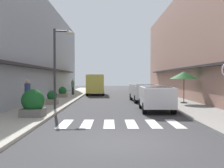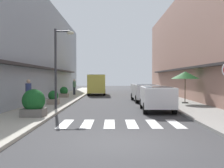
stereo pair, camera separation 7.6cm
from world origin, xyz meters
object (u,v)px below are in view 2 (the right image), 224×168
at_px(parked_car_near, 156,96).
at_px(planter_far, 63,92).
at_px(planter_midblock, 52,98).
at_px(cafe_umbrella, 184,75).
at_px(street_lamp, 58,59).
at_px(delivery_van, 96,83).
at_px(pedestrian_walking_near, 27,94).
at_px(pedestrian_walking_far, 73,87).
at_px(parked_car_mid, 143,91).
at_px(planter_corner, 33,103).

distance_m(parked_car_near, planter_far, 12.11).
height_order(parked_car_near, planter_midblock, parked_car_near).
height_order(parked_car_near, cafe_umbrella, cafe_umbrella).
distance_m(parked_car_near, street_lamp, 6.27).
relative_size(delivery_van, planter_midblock, 5.60).
bearing_deg(pedestrian_walking_near, parked_car_near, -39.34).
relative_size(delivery_van, pedestrian_walking_far, 3.18).
bearing_deg(pedestrian_walking_far, street_lamp, -133.37).
bearing_deg(pedestrian_walking_far, delivery_van, -13.43).
distance_m(parked_car_mid, street_lamp, 8.72).
distance_m(cafe_umbrella, planter_far, 11.75).
height_order(pedestrian_walking_near, pedestrian_walking_far, pedestrian_walking_near).
distance_m(cafe_umbrella, pedestrian_walking_far, 13.71).
bearing_deg(parked_car_mid, pedestrian_walking_near, -139.41).
height_order(street_lamp, planter_far, street_lamp).
bearing_deg(pedestrian_walking_far, parked_car_mid, -94.16).
bearing_deg(street_lamp, planter_midblock, 109.58).
height_order(cafe_umbrella, planter_far, cafe_umbrella).
xyz_separation_m(parked_car_mid, street_lamp, (-5.87, -6.06, 2.18)).
bearing_deg(planter_far, planter_corner, -86.19).
relative_size(street_lamp, pedestrian_walking_far, 2.81).
xyz_separation_m(planter_corner, pedestrian_walking_near, (-1.09, 2.61, 0.31)).
bearing_deg(street_lamp, pedestrian_walking_far, 94.34).
xyz_separation_m(planter_midblock, planter_far, (-0.48, 6.70, 0.02)).
bearing_deg(pedestrian_walking_near, street_lamp, -26.91).
relative_size(parked_car_near, pedestrian_walking_far, 2.40).
xyz_separation_m(pedestrian_walking_near, pedestrian_walking_far, (0.70, 13.73, -0.04)).
bearing_deg(delivery_van, parked_car_near, -73.59).
height_order(cafe_umbrella, pedestrian_walking_near, cafe_umbrella).
height_order(planter_midblock, pedestrian_walking_near, pedestrian_walking_near).
relative_size(parked_car_mid, delivery_van, 0.83).
height_order(planter_corner, planter_midblock, planter_corner).
xyz_separation_m(planter_corner, planter_far, (-0.83, 12.47, -0.16)).
relative_size(delivery_van, cafe_umbrella, 2.32).
distance_m(delivery_van, street_lamp, 15.11).
bearing_deg(pedestrian_walking_far, planter_far, -144.30).
distance_m(parked_car_mid, planter_far, 8.07).
height_order(planter_corner, planter_far, planter_corner).
xyz_separation_m(street_lamp, pedestrian_walking_near, (-1.71, -0.43, -2.04)).
bearing_deg(delivery_van, planter_far, -117.45).
bearing_deg(cafe_umbrella, planter_far, 150.07).
relative_size(cafe_umbrella, pedestrian_walking_near, 1.32).
bearing_deg(parked_car_mid, pedestrian_walking_far, 133.55).
bearing_deg(cafe_umbrella, parked_car_near, -125.82).
bearing_deg(delivery_van, pedestrian_walking_far, -145.72).
relative_size(parked_car_mid, cafe_umbrella, 1.94).
bearing_deg(cafe_umbrella, pedestrian_walking_near, -158.57).
bearing_deg(parked_car_near, cafe_umbrella, 54.18).
relative_size(cafe_umbrella, planter_far, 2.31).
bearing_deg(parked_car_mid, cafe_umbrella, -41.40).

